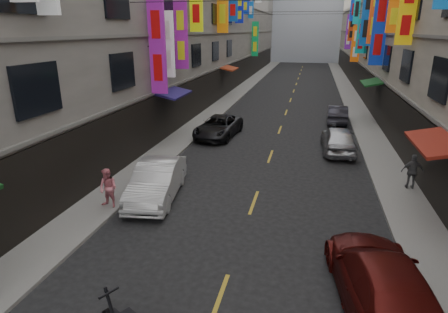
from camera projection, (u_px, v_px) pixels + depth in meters
The scene contains 14 objects.
sidewalk_left at pixel (232, 97), 38.67m from camera, with size 2.00×90.00×0.12m, color slate.
sidewalk_right at pixel (353, 102), 36.09m from camera, with size 2.00×90.00×0.12m, color slate.
building_row_left at pixel (173, 0), 36.92m from camera, with size 10.14×90.00×19.00m.
haze_block at pixel (308, 8), 79.97m from camera, with size 18.00×8.00×22.00m, color #A4AAB7.
street_awnings at pixel (255, 96), 21.95m from camera, with size 13.99×35.20×0.41m.
lane_markings at pixel (288, 106), 34.63m from camera, with size 0.12×80.20×0.01m.
scooter_far_right at pixel (332, 131), 24.18m from camera, with size 0.61×1.79×1.14m.
car_left_mid at pixel (157, 181), 15.45m from camera, with size 1.62×4.66×1.53m, color silver.
car_left_far at pixel (218, 127), 24.42m from camera, with size 2.23×4.83×1.34m, color black.
car_right_near at pixel (381, 282), 9.29m from camera, with size 2.10×5.17×1.50m, color #51100D.
car_right_mid at pixel (338, 139), 21.35m from camera, with size 1.78×4.41×1.50m, color #BABBBF.
car_right_far at pixel (337, 114), 28.16m from camera, with size 1.40×4.02×1.32m, color #2B2A32.
pedestrian_lfar at pixel (108, 188), 14.40m from camera, with size 0.76×0.52×1.56m, color #DA7380.
pedestrian_rfar at pixel (413, 172), 16.09m from camera, with size 0.91×0.52×1.55m, color #555558.
Camera 1 is at (1.95, 4.23, 6.69)m, focal length 30.00 mm.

